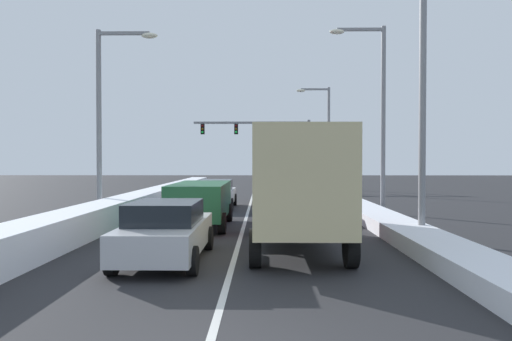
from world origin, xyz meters
TOP-DOWN VIEW (x-y plane):
  - ground_plane at (0.00, 15.17)m, footprint 120.00×120.00m
  - lane_stripe_between_right_lane_and_center_lane at (-0.00, 18.96)m, footprint 0.14×41.71m
  - snow_bank_right_shoulder at (5.30, 18.96)m, footprint 1.47×41.71m
  - snow_bank_left_shoulder at (-5.30, 18.96)m, footprint 1.39×41.71m
  - box_truck_right_lane_nearest at (1.68, 7.94)m, footprint 2.53×7.20m
  - sedan_navy_right_lane_second at (1.60, 15.60)m, footprint 2.00×4.50m
  - suv_tan_right_lane_third at (1.85, 22.42)m, footprint 2.16×4.90m
  - sedan_silver_center_lane_nearest at (-1.69, 6.20)m, footprint 2.00×4.50m
  - suv_green_center_lane_second at (-1.62, 12.36)m, footprint 2.16×4.90m
  - sedan_white_center_lane_third at (-1.75, 19.50)m, footprint 2.00×4.50m
  - traffic_light_gantry at (1.18, 37.91)m, footprint 10.60×0.47m
  - street_lamp_right_near at (5.44, 9.48)m, footprint 2.66×0.36m
  - street_lamp_right_mid at (6.08, 17.06)m, footprint 2.66×0.36m
  - street_lamp_right_far at (5.57, 32.23)m, footprint 2.66×0.36m
  - street_lamp_left_mid at (-5.95, 14.79)m, footprint 2.66×0.36m

SIDE VIEW (x-z plane):
  - ground_plane at x=0.00m, z-range 0.00..0.00m
  - lane_stripe_between_right_lane_and_center_lane at x=0.00m, z-range 0.00..0.01m
  - snow_bank_right_shoulder at x=5.30m, z-range 0.00..0.49m
  - snow_bank_left_shoulder at x=-5.30m, z-range 0.00..0.93m
  - sedan_navy_right_lane_second at x=1.60m, z-range 0.01..1.52m
  - sedan_silver_center_lane_nearest at x=-1.69m, z-range 0.01..1.52m
  - sedan_white_center_lane_third at x=-1.75m, z-range 0.01..1.52m
  - suv_tan_right_lane_third at x=1.85m, z-range 0.18..1.85m
  - suv_green_center_lane_second at x=-1.62m, z-range 0.18..1.85m
  - box_truck_right_lane_nearest at x=1.68m, z-range 0.22..3.58m
  - traffic_light_gantry at x=1.18m, z-range 1.62..7.82m
  - street_lamp_left_mid at x=-5.95m, z-range 0.80..8.92m
  - street_lamp_right_far at x=5.57m, z-range 0.81..9.09m
  - street_lamp_right_mid at x=6.08m, z-range 0.82..9.67m
  - street_lamp_right_near at x=5.44m, z-range 0.83..10.04m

